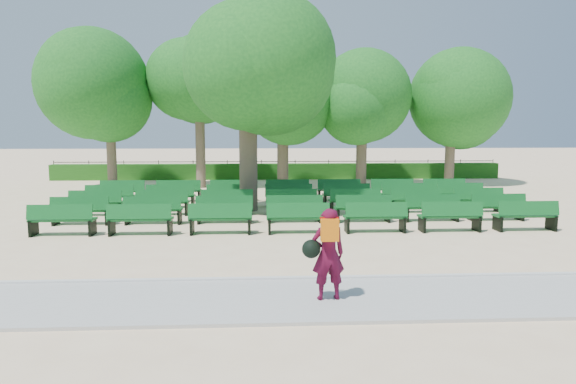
# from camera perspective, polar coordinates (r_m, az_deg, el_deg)

# --- Properties ---
(ground) EXTENTS (120.00, 120.00, 0.00)m
(ground) POSITION_cam_1_polar(r_m,az_deg,el_deg) (16.18, 0.70, -3.43)
(ground) COLOR beige
(paving) EXTENTS (30.00, 2.20, 0.06)m
(paving) POSITION_cam_1_polar(r_m,az_deg,el_deg) (9.02, 3.85, -11.83)
(paving) COLOR #B1B2AD
(paving) RESTS_ON ground
(curb) EXTENTS (30.00, 0.12, 0.10)m
(curb) POSITION_cam_1_polar(r_m,az_deg,el_deg) (10.10, 3.06, -9.62)
(curb) COLOR silver
(curb) RESTS_ON ground
(hedge) EXTENTS (26.00, 0.70, 0.90)m
(hedge) POSITION_cam_1_polar(r_m,az_deg,el_deg) (29.99, -1.06, 2.31)
(hedge) COLOR #205B17
(hedge) RESTS_ON ground
(fence) EXTENTS (26.00, 0.10, 1.02)m
(fence) POSITION_cam_1_polar(r_m,az_deg,el_deg) (30.43, -1.08, 1.53)
(fence) COLOR black
(fence) RESTS_ON ground
(tree_line) EXTENTS (21.80, 6.80, 7.04)m
(tree_line) POSITION_cam_1_polar(r_m,az_deg,el_deg) (26.06, -0.75, 0.59)
(tree_line) COLOR #1F6E20
(tree_line) RESTS_ON ground
(bench_array) EXTENTS (1.78, 0.62, 1.11)m
(bench_array) POSITION_cam_1_polar(r_m,az_deg,el_deg) (17.83, 0.32, -2.14)
(bench_array) COLOR #105C21
(bench_array) RESTS_ON ground
(tree_among) EXTENTS (5.22, 5.22, 7.39)m
(tree_among) POSITION_cam_1_polar(r_m,az_deg,el_deg) (18.53, -4.53, 13.41)
(tree_among) COLOR brown
(tree_among) RESTS_ON ground
(person) EXTENTS (0.76, 0.48, 1.57)m
(person) POSITION_cam_1_polar(r_m,az_deg,el_deg) (8.72, 4.34, -6.74)
(person) COLOR #4B0A23
(person) RESTS_ON ground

